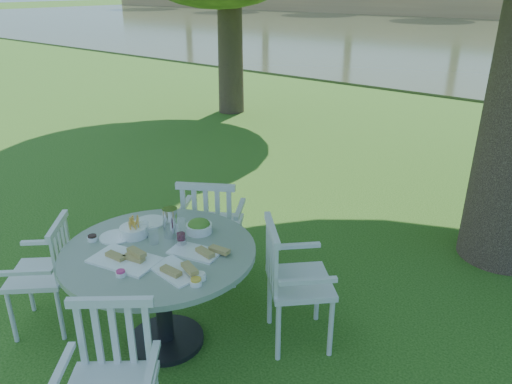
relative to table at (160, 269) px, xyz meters
The scene contains 7 objects.
ground 1.12m from the table, 91.82° to the left, with size 140.00×140.00×0.00m, color #1A410D.
table is the anchor object (origin of this frame).
chair_ne 0.90m from the table, 40.79° to the left, with size 0.66×0.66×0.96m.
chair_nw 0.90m from the table, 110.77° to the left, with size 0.67×0.65×0.98m.
chair_sw 0.92m from the table, 155.45° to the right, with size 0.61×0.61×0.88m.
chair_se 0.91m from the table, 58.45° to the right, with size 0.64×0.64×0.93m.
tableware 0.22m from the table, 132.68° to the left, with size 1.06×0.88×0.22m.
Camera 1 is at (2.45, -2.86, 2.50)m, focal length 35.00 mm.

